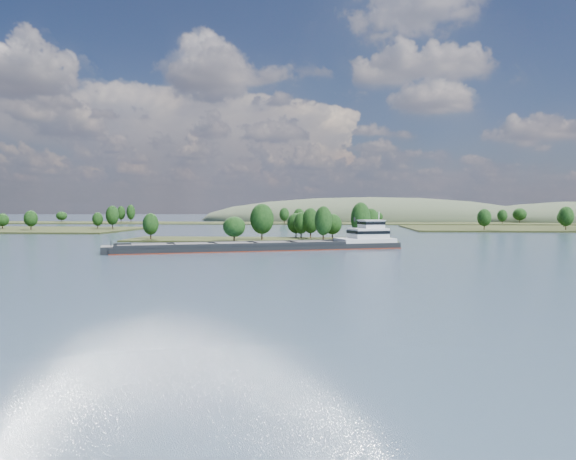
{
  "coord_description": "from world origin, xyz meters",
  "views": [
    {
      "loc": [
        27.65,
        -29.77,
        12.52
      ],
      "look_at": [
        14.47,
        130.0,
        6.0
      ],
      "focal_mm": 35.0,
      "sensor_mm": 36.0,
      "label": 1
    }
  ],
  "objects": [
    {
      "name": "cargo_barge",
      "position": [
        11.44,
        134.31,
        1.48
      ],
      "size": [
        84.78,
        41.4,
        11.78
      ],
      "color": "black",
      "rests_on": "ground"
    },
    {
      "name": "back_shoreline",
      "position": [
        8.64,
        399.78,
        0.65
      ],
      "size": [
        900.0,
        60.0,
        15.24
      ],
      "color": "#262D14",
      "rests_on": "ground"
    },
    {
      "name": "hill_west",
      "position": [
        60.0,
        500.0,
        0.0
      ],
      "size": [
        320.0,
        160.0,
        44.0
      ],
      "primitive_type": "ellipsoid",
      "color": "#3B4731",
      "rests_on": "ground"
    },
    {
      "name": "ground",
      "position": [
        0.0,
        120.0,
        0.0
      ],
      "size": [
        1800.0,
        1800.0,
        0.0
      ],
      "primitive_type": "plane",
      "color": "#34495B",
      "rests_on": "ground"
    },
    {
      "name": "tree_island",
      "position": [
        7.57,
        178.39,
        3.99
      ],
      "size": [
        100.0,
        32.4,
        14.95
      ],
      "color": "#262D14",
      "rests_on": "ground"
    }
  ]
}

